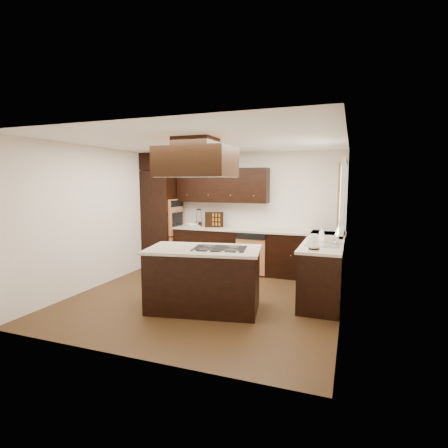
% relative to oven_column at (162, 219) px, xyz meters
% --- Properties ---
extents(floor, '(4.20, 4.20, 0.02)m').
position_rel_oven_column_xyz_m(floor, '(1.78, -1.71, -1.07)').
color(floor, brown).
rests_on(floor, ground).
extents(ceiling, '(4.20, 4.20, 0.02)m').
position_rel_oven_column_xyz_m(ceiling, '(1.78, -1.71, 1.45)').
color(ceiling, white).
rests_on(ceiling, ground).
extents(wall_back, '(4.20, 0.02, 2.50)m').
position_rel_oven_column_xyz_m(wall_back, '(1.78, 0.40, 0.19)').
color(wall_back, white).
rests_on(wall_back, ground).
extents(wall_front, '(4.20, 0.02, 2.50)m').
position_rel_oven_column_xyz_m(wall_front, '(1.78, -3.81, 0.19)').
color(wall_front, white).
rests_on(wall_front, ground).
extents(wall_left, '(0.02, 4.20, 2.50)m').
position_rel_oven_column_xyz_m(wall_left, '(-0.33, -1.71, 0.19)').
color(wall_left, white).
rests_on(wall_left, ground).
extents(wall_right, '(0.02, 4.20, 2.50)m').
position_rel_oven_column_xyz_m(wall_right, '(3.88, -1.71, 0.19)').
color(wall_right, white).
rests_on(wall_right, ground).
extents(oven_column, '(0.65, 0.75, 2.12)m').
position_rel_oven_column_xyz_m(oven_column, '(0.00, 0.00, 0.00)').
color(oven_column, black).
rests_on(oven_column, floor).
extents(wall_oven_face, '(0.05, 0.62, 0.78)m').
position_rel_oven_column_xyz_m(wall_oven_face, '(0.35, 0.00, 0.06)').
color(wall_oven_face, '#CE814C').
rests_on(wall_oven_face, oven_column).
extents(base_cabinets_back, '(2.93, 0.60, 0.88)m').
position_rel_oven_column_xyz_m(base_cabinets_back, '(1.81, 0.09, -0.62)').
color(base_cabinets_back, black).
rests_on(base_cabinets_back, floor).
extents(base_cabinets_right, '(0.60, 2.40, 0.88)m').
position_rel_oven_column_xyz_m(base_cabinets_right, '(3.58, -0.80, -0.62)').
color(base_cabinets_right, black).
rests_on(base_cabinets_right, floor).
extents(countertop_back, '(2.93, 0.63, 0.04)m').
position_rel_oven_column_xyz_m(countertop_back, '(1.81, 0.08, -0.16)').
color(countertop_back, beige).
rests_on(countertop_back, base_cabinets_back).
extents(countertop_right, '(0.63, 2.40, 0.04)m').
position_rel_oven_column_xyz_m(countertop_right, '(3.56, -0.80, -0.16)').
color(countertop_right, beige).
rests_on(countertop_right, base_cabinets_right).
extents(upper_cabinets, '(2.00, 0.34, 0.72)m').
position_rel_oven_column_xyz_m(upper_cabinets, '(1.34, 0.23, 0.75)').
color(upper_cabinets, black).
rests_on(upper_cabinets, wall_back).
extents(dishwasher_front, '(0.60, 0.05, 0.72)m').
position_rel_oven_column_xyz_m(dishwasher_front, '(2.10, -0.20, -0.66)').
color(dishwasher_front, '#CE814C').
rests_on(dishwasher_front, floor).
extents(window_frame, '(0.06, 1.32, 1.12)m').
position_rel_oven_column_xyz_m(window_frame, '(3.85, -1.16, 0.59)').
color(window_frame, white).
rests_on(window_frame, wall_right).
extents(window_pane, '(0.00, 1.20, 1.00)m').
position_rel_oven_column_xyz_m(window_pane, '(3.87, -1.16, 0.59)').
color(window_pane, white).
rests_on(window_pane, wall_right).
extents(curtain_left, '(0.02, 0.34, 0.90)m').
position_rel_oven_column_xyz_m(curtain_left, '(3.79, -1.57, 0.64)').
color(curtain_left, beige).
rests_on(curtain_left, wall_right).
extents(curtain_right, '(0.02, 0.34, 0.90)m').
position_rel_oven_column_xyz_m(curtain_right, '(3.79, -0.74, 0.64)').
color(curtain_right, beige).
rests_on(curtain_right, wall_right).
extents(sink_rim, '(0.52, 0.84, 0.01)m').
position_rel_oven_column_xyz_m(sink_rim, '(3.58, -1.16, -0.14)').
color(sink_rim, silver).
rests_on(sink_rim, countertop_right).
extents(island, '(1.72, 1.14, 0.88)m').
position_rel_oven_column_xyz_m(island, '(1.96, -2.19, -0.62)').
color(island, black).
rests_on(island, floor).
extents(island_top, '(1.78, 1.21, 0.04)m').
position_rel_oven_column_xyz_m(island_top, '(1.96, -2.19, -0.16)').
color(island_top, beige).
rests_on(island_top, island).
extents(cooktop, '(0.83, 0.63, 0.01)m').
position_rel_oven_column_xyz_m(cooktop, '(2.19, -2.15, -0.13)').
color(cooktop, black).
rests_on(cooktop, island_top).
extents(range_hood, '(1.05, 0.72, 0.42)m').
position_rel_oven_column_xyz_m(range_hood, '(1.88, -2.25, 1.10)').
color(range_hood, black).
rests_on(range_hood, ceiling).
extents(hood_duct, '(0.55, 0.50, 0.13)m').
position_rel_oven_column_xyz_m(hood_duct, '(1.88, -2.25, 1.38)').
color(hood_duct, black).
rests_on(hood_duct, ceiling).
extents(blender_base, '(0.15, 0.15, 0.10)m').
position_rel_oven_column_xyz_m(blender_base, '(0.86, 0.07, -0.09)').
color(blender_base, silver).
rests_on(blender_base, countertop_back).
extents(blender_pitcher, '(0.13, 0.13, 0.26)m').
position_rel_oven_column_xyz_m(blender_pitcher, '(0.86, 0.07, 0.09)').
color(blender_pitcher, silver).
rests_on(blender_pitcher, blender_base).
extents(spice_rack, '(0.40, 0.24, 0.33)m').
position_rel_oven_column_xyz_m(spice_rack, '(1.20, 0.10, 0.02)').
color(spice_rack, black).
rests_on(spice_rack, countertop_back).
extents(mixing_bowl, '(0.31, 0.31, 0.06)m').
position_rel_oven_column_xyz_m(mixing_bowl, '(0.72, 0.04, -0.11)').
color(mixing_bowl, white).
rests_on(mixing_bowl, countertop_back).
extents(soap_bottle, '(0.09, 0.09, 0.18)m').
position_rel_oven_column_xyz_m(soap_bottle, '(3.50, -0.63, -0.05)').
color(soap_bottle, white).
rests_on(soap_bottle, countertop_right).
extents(paper_towel, '(0.13, 0.13, 0.22)m').
position_rel_oven_column_xyz_m(paper_towel, '(3.48, -1.74, -0.03)').
color(paper_towel, white).
rests_on(paper_towel, countertop_right).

